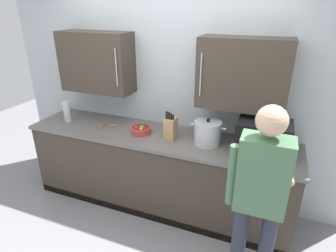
{
  "coord_description": "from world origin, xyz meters",
  "views": [
    {
      "loc": [
        1.13,
        -1.89,
        2.23
      ],
      "look_at": [
        0.15,
        0.6,
        1.06
      ],
      "focal_mm": 29.79,
      "sensor_mm": 36.0,
      "label": 1
    }
  ],
  "objects_px": {
    "microwave_oven": "(261,136)",
    "stock_pot": "(207,133)",
    "person_figure": "(259,195)",
    "knife_block": "(170,128)",
    "fruit_bowl": "(141,129)",
    "thermos_flask": "(67,111)",
    "wooden_spoon": "(109,126)"
  },
  "relations": [
    {
      "from": "fruit_bowl",
      "to": "microwave_oven",
      "type": "bearing_deg",
      "value": 2.65
    },
    {
      "from": "thermos_flask",
      "to": "microwave_oven",
      "type": "bearing_deg",
      "value": 2.29
    },
    {
      "from": "microwave_oven",
      "to": "thermos_flask",
      "type": "height_order",
      "value": "microwave_oven"
    },
    {
      "from": "microwave_oven",
      "to": "stock_pot",
      "type": "relative_size",
      "value": 1.35
    },
    {
      "from": "microwave_oven",
      "to": "stock_pot",
      "type": "height_order",
      "value": "microwave_oven"
    },
    {
      "from": "knife_block",
      "to": "wooden_spoon",
      "type": "distance_m",
      "value": 0.79
    },
    {
      "from": "stock_pot",
      "to": "thermos_flask",
      "type": "bearing_deg",
      "value": -178.56
    },
    {
      "from": "wooden_spoon",
      "to": "fruit_bowl",
      "type": "xyz_separation_m",
      "value": [
        0.44,
        -0.03,
        0.03
      ]
    },
    {
      "from": "thermos_flask",
      "to": "fruit_bowl",
      "type": "relative_size",
      "value": 1.14
    },
    {
      "from": "wooden_spoon",
      "to": "fruit_bowl",
      "type": "bearing_deg",
      "value": -3.29
    },
    {
      "from": "microwave_oven",
      "to": "wooden_spoon",
      "type": "bearing_deg",
      "value": -178.87
    },
    {
      "from": "microwave_oven",
      "to": "person_figure",
      "type": "xyz_separation_m",
      "value": [
        0.07,
        -0.86,
        -0.06
      ]
    },
    {
      "from": "person_figure",
      "to": "thermos_flask",
      "type": "bearing_deg",
      "value": 161.59
    },
    {
      "from": "wooden_spoon",
      "to": "thermos_flask",
      "type": "distance_m",
      "value": 0.56
    },
    {
      "from": "stock_pot",
      "to": "fruit_bowl",
      "type": "bearing_deg",
      "value": -179.06
    },
    {
      "from": "fruit_bowl",
      "to": "person_figure",
      "type": "bearing_deg",
      "value": -30.99
    },
    {
      "from": "knife_block",
      "to": "stock_pot",
      "type": "xyz_separation_m",
      "value": [
        0.4,
        -0.0,
        0.01
      ]
    },
    {
      "from": "wooden_spoon",
      "to": "thermos_flask",
      "type": "xyz_separation_m",
      "value": [
        -0.54,
        -0.06,
        0.12
      ]
    },
    {
      "from": "microwave_oven",
      "to": "knife_block",
      "type": "distance_m",
      "value": 0.92
    },
    {
      "from": "knife_block",
      "to": "person_figure",
      "type": "xyz_separation_m",
      "value": [
        0.98,
        -0.81,
        -0.02
      ]
    },
    {
      "from": "knife_block",
      "to": "fruit_bowl",
      "type": "distance_m",
      "value": 0.36
    },
    {
      "from": "fruit_bowl",
      "to": "knife_block",
      "type": "bearing_deg",
      "value": 2.14
    },
    {
      "from": "thermos_flask",
      "to": "person_figure",
      "type": "relative_size",
      "value": 0.16
    },
    {
      "from": "microwave_oven",
      "to": "thermos_flask",
      "type": "xyz_separation_m",
      "value": [
        -2.24,
        -0.09,
        -0.02
      ]
    },
    {
      "from": "stock_pot",
      "to": "person_figure",
      "type": "xyz_separation_m",
      "value": [
        0.58,
        -0.81,
        -0.03
      ]
    },
    {
      "from": "knife_block",
      "to": "person_figure",
      "type": "distance_m",
      "value": 1.28
    },
    {
      "from": "fruit_bowl",
      "to": "person_figure",
      "type": "relative_size",
      "value": 0.14
    },
    {
      "from": "thermos_flask",
      "to": "wooden_spoon",
      "type": "bearing_deg",
      "value": 5.91
    },
    {
      "from": "microwave_oven",
      "to": "thermos_flask",
      "type": "relative_size",
      "value": 1.92
    },
    {
      "from": "microwave_oven",
      "to": "stock_pot",
      "type": "xyz_separation_m",
      "value": [
        -0.51,
        -0.05,
        -0.03
      ]
    },
    {
      "from": "knife_block",
      "to": "stock_pot",
      "type": "distance_m",
      "value": 0.4
    },
    {
      "from": "microwave_oven",
      "to": "wooden_spoon",
      "type": "height_order",
      "value": "microwave_oven"
    }
  ]
}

